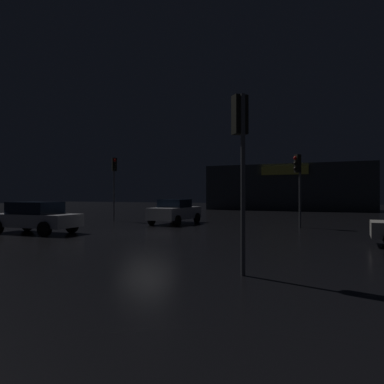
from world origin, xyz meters
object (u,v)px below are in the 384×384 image
Objects in this scene: car_near at (35,217)px; car_far at (175,211)px; traffic_signal_main at (114,172)px; traffic_signal_opposite at (298,173)px; traffic_signal_cross_left at (240,136)px; store_building at (290,188)px.

car_far is at bearing 65.94° from car_near.
traffic_signal_main is 1.08× the size of traffic_signal_opposite.
traffic_signal_cross_left reaches higher than traffic_signal_opposite.
store_building is at bearing 100.25° from traffic_signal_opposite.
traffic_signal_main reaches higher than car_far.
store_building is 4.60× the size of traffic_signal_cross_left.
traffic_signal_cross_left is at bearing -57.46° from car_far.
store_building is 4.45× the size of car_far.
store_building is 4.40× the size of car_near.
traffic_signal_main is (-8.16, -24.32, 0.73)m from store_building.
car_near is at bearing -114.06° from car_far.
store_building is 33.43m from car_near.
car_far reaches higher than car_near.
store_building is 25.09m from car_far.
traffic_signal_cross_left is 0.96× the size of car_near.
car_far is at bearing 122.54° from traffic_signal_cross_left.
traffic_signal_cross_left is 0.97× the size of car_far.
traffic_signal_cross_left is at bearing -87.72° from traffic_signal_opposite.
store_building reaches higher than traffic_signal_cross_left.
car_near is 8.64m from car_far.
traffic_signal_main is at bearing 134.93° from traffic_signal_cross_left.
traffic_signal_main is at bearing 174.28° from car_far.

